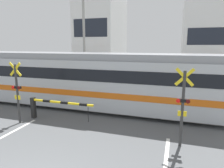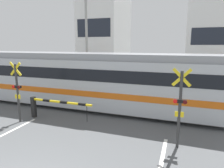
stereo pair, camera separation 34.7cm
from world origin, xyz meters
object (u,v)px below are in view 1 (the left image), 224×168
object	(u,v)px
commuter_train	(68,78)
crossing_signal_left	(17,90)
crossing_barrier_far	(164,89)
crossing_barrier_near	(47,105)
crossing_signal_right	(183,104)
pedestrian	(118,76)

from	to	relation	value
commuter_train	crossing_signal_left	bearing A→B (deg)	-103.34
crossing_barrier_far	crossing_barrier_near	bearing A→B (deg)	-132.97
commuter_train	crossing_signal_right	size ratio (longest dim) A/B	6.09
crossing_signal_left	commuter_train	bearing A→B (deg)	76.66
crossing_barrier_near	pedestrian	size ratio (longest dim) A/B	2.09
crossing_signal_right	pedestrian	world-z (taller)	crossing_signal_right
commuter_train	crossing_signal_right	xyz separation A→B (m)	(6.78, -3.39, -0.12)
crossing_barrier_far	crossing_signal_left	xyz separation A→B (m)	(-6.52, -6.65, 0.90)
crossing_barrier_near	crossing_signal_left	xyz separation A→B (m)	(-1.06, -0.80, 0.90)
pedestrian	crossing_signal_right	bearing A→B (deg)	-61.59
crossing_barrier_near	pedestrian	distance (m)	9.21
crossing_signal_left	crossing_signal_right	bearing A→B (deg)	0.00
crossing_barrier_near	pedestrian	xyz separation A→B (m)	(1.14, 9.14, 0.21)
crossing_signal_right	pedestrian	distance (m)	11.32
crossing_signal_left	crossing_signal_right	size ratio (longest dim) A/B	1.00
commuter_train	crossing_barrier_near	distance (m)	2.80
crossing_barrier_far	pedestrian	xyz separation A→B (m)	(-4.31, 3.29, 0.21)
crossing_barrier_near	crossing_signal_right	xyz separation A→B (m)	(6.52, -0.80, 0.90)
commuter_train	pedestrian	xyz separation A→B (m)	(1.40, 6.55, -0.81)
crossing_barrier_far	crossing_signal_right	world-z (taller)	crossing_signal_right
crossing_signal_right	pedestrian	bearing A→B (deg)	118.41
commuter_train	crossing_signal_left	xyz separation A→B (m)	(-0.80, -3.39, -0.12)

